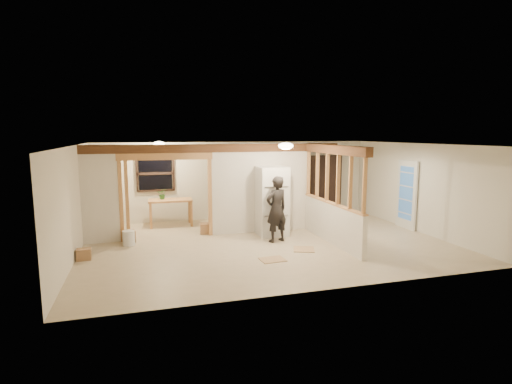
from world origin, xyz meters
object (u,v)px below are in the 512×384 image
object	(u,v)px
refrigerator	(272,201)
shop_vac	(115,226)
woman	(276,209)
bookshelf	(326,185)
work_table	(171,213)

from	to	relation	value
refrigerator	shop_vac	distance (m)	4.25
refrigerator	woman	distance (m)	0.73
woman	bookshelf	bearing A→B (deg)	-152.26
shop_vac	bookshelf	world-z (taller)	bookshelf
woman	work_table	distance (m)	3.61
shop_vac	work_table	bearing A→B (deg)	34.75
bookshelf	work_table	bearing A→B (deg)	-175.85
refrigerator	woman	bearing A→B (deg)	-98.99
shop_vac	woman	bearing A→B (deg)	-20.63
work_table	woman	bearing A→B (deg)	-43.43
refrigerator	shop_vac	world-z (taller)	refrigerator
refrigerator	shop_vac	xyz separation A→B (m)	(-4.13, 0.79, -0.61)
woman	shop_vac	distance (m)	4.33
refrigerator	shop_vac	bearing A→B (deg)	169.11
bookshelf	refrigerator	bearing A→B (deg)	-140.32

